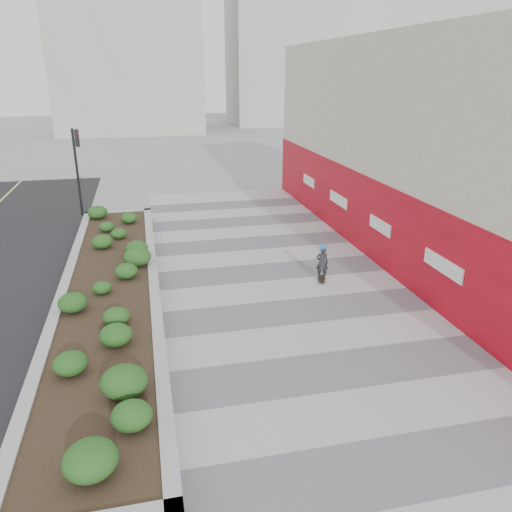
{
  "coord_description": "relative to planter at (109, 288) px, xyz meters",
  "views": [
    {
      "loc": [
        -4.21,
        -7.73,
        6.7
      ],
      "look_at": [
        -0.86,
        6.99,
        1.1
      ],
      "focal_mm": 35.0,
      "sensor_mm": 36.0,
      "label": 1
    }
  ],
  "objects": [
    {
      "name": "traffic_signal_near",
      "position": [
        -1.73,
        10.5,
        2.34
      ],
      "size": [
        0.33,
        0.28,
        4.2
      ],
      "color": "black",
      "rests_on": "ground"
    },
    {
      "name": "distant_bldg_north_r",
      "position": [
        20.5,
        53.0,
        11.58
      ],
      "size": [
        14.0,
        10.0,
        24.0
      ],
      "primitive_type": "cube",
      "color": "#ADAAA3",
      "rests_on": "ground"
    },
    {
      "name": "building",
      "position": [
        12.48,
        1.98,
        3.56
      ],
      "size": [
        6.04,
        24.08,
        8.0
      ],
      "color": "beige",
      "rests_on": "ground"
    },
    {
      "name": "skateboarder",
      "position": [
        6.94,
        0.04,
        0.24
      ],
      "size": [
        0.48,
        0.75,
        1.3
      ],
      "rotation": [
        0.0,
        0.0,
        -0.31
      ],
      "color": "beige",
      "rests_on": "ground"
    },
    {
      "name": "ground",
      "position": [
        5.5,
        -7.0,
        -0.42
      ],
      "size": [
        160.0,
        160.0,
        0.0
      ],
      "primitive_type": "plane",
      "color": "gray",
      "rests_on": "ground"
    },
    {
      "name": "walkway",
      "position": [
        5.5,
        -4.0,
        -0.41
      ],
      "size": [
        8.0,
        36.0,
        0.01
      ],
      "primitive_type": "cube",
      "color": "#A8A8AD",
      "rests_on": "ground"
    },
    {
      "name": "distant_bldg_north_l",
      "position": [
        0.5,
        48.0,
        9.58
      ],
      "size": [
        16.0,
        12.0,
        20.0
      ],
      "primitive_type": "cube",
      "color": "#ADAAA3",
      "rests_on": "ground"
    },
    {
      "name": "planter",
      "position": [
        0.0,
        0.0,
        0.0
      ],
      "size": [
        3.0,
        18.0,
        0.9
      ],
      "color": "#9E9EA0",
      "rests_on": "ground"
    },
    {
      "name": "manhole_cover",
      "position": [
        6.0,
        -4.0,
        -0.42
      ],
      "size": [
        0.44,
        0.44,
        0.01
      ],
      "primitive_type": "cylinder",
      "color": "#595654",
      "rests_on": "ground"
    }
  ]
}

